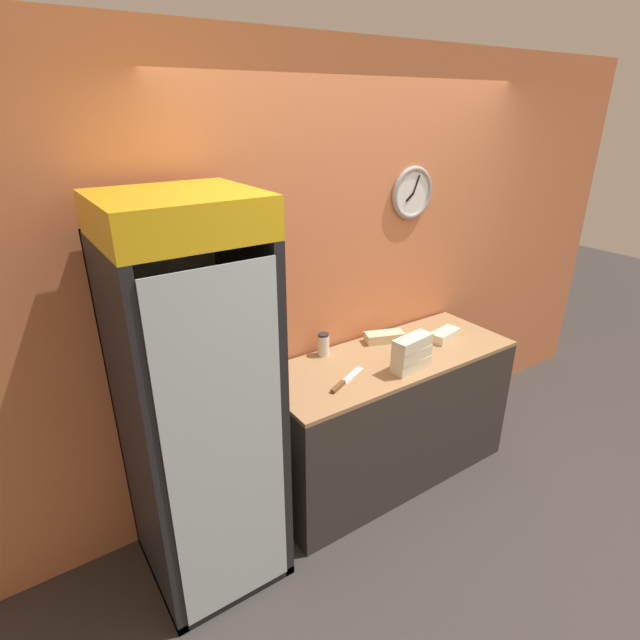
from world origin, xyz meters
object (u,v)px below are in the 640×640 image
(sandwich_flat_right, at_px, (445,335))
(chefs_knife, at_px, (343,383))
(sandwich_stack_bottom, at_px, (411,364))
(beverage_cooler, at_px, (191,386))
(sandwich_stack_top, at_px, (413,342))
(sandwich_flat_left, at_px, (384,337))
(condiment_jar, at_px, (323,344))
(sandwich_stack_middle, at_px, (412,353))

(sandwich_flat_right, xyz_separation_m, chefs_knife, (-0.92, -0.09, -0.02))
(sandwich_stack_bottom, height_order, sandwich_flat_right, sandwich_stack_bottom)
(beverage_cooler, relative_size, sandwich_stack_bottom, 7.64)
(beverage_cooler, xyz_separation_m, sandwich_stack_top, (1.26, -0.21, -0.02))
(sandwich_flat_right, relative_size, chefs_knife, 0.74)
(sandwich_flat_left, height_order, sandwich_flat_right, sandwich_flat_left)
(sandwich_flat_left, relative_size, chefs_knife, 0.85)
(sandwich_flat_left, xyz_separation_m, chefs_knife, (-0.56, -0.29, -0.02))
(sandwich_stack_top, xyz_separation_m, condiment_jar, (-0.33, 0.45, -0.11))
(sandwich_stack_top, xyz_separation_m, chefs_knife, (-0.44, 0.09, -0.17))
(sandwich_stack_middle, height_order, sandwich_stack_top, sandwich_stack_top)
(sandwich_stack_bottom, xyz_separation_m, sandwich_flat_right, (0.48, 0.18, -0.00))
(beverage_cooler, height_order, sandwich_stack_middle, beverage_cooler)
(condiment_jar, bearing_deg, beverage_cooler, -165.99)
(sandwich_stack_top, distance_m, chefs_knife, 0.48)
(condiment_jar, bearing_deg, sandwich_stack_middle, -54.02)
(beverage_cooler, distance_m, sandwich_stack_middle, 1.28)
(condiment_jar, bearing_deg, sandwich_flat_left, -8.49)
(sandwich_stack_top, relative_size, chefs_knife, 0.82)
(sandwich_flat_right, distance_m, condiment_jar, 0.85)
(sandwich_flat_right, height_order, chefs_knife, sandwich_flat_right)
(beverage_cooler, xyz_separation_m, sandwich_flat_right, (1.75, -0.03, -0.17))
(chefs_knife, xyz_separation_m, condiment_jar, (0.11, 0.36, 0.06))
(sandwich_stack_bottom, bearing_deg, condiment_jar, 125.98)
(beverage_cooler, height_order, sandwich_flat_left, beverage_cooler)
(beverage_cooler, relative_size, sandwich_flat_right, 8.35)
(sandwich_flat_left, xyz_separation_m, sandwich_flat_right, (0.36, -0.20, -0.00))
(sandwich_stack_top, bearing_deg, sandwich_flat_left, 72.15)
(sandwich_stack_top, bearing_deg, sandwich_flat_right, 20.35)
(sandwich_flat_left, bearing_deg, chefs_knife, -152.45)
(beverage_cooler, xyz_separation_m, sandwich_stack_middle, (1.26, -0.21, -0.10))
(sandwich_stack_bottom, xyz_separation_m, sandwich_stack_top, (-0.00, 0.00, 0.14))
(beverage_cooler, xyz_separation_m, sandwich_flat_left, (1.38, 0.17, -0.17))
(sandwich_stack_bottom, height_order, sandwich_flat_left, sandwich_stack_bottom)
(beverage_cooler, bearing_deg, sandwich_flat_right, -1.15)
(sandwich_flat_right, xyz_separation_m, condiment_jar, (-0.81, 0.27, 0.04))
(sandwich_stack_bottom, bearing_deg, beverage_cooler, 170.36)
(sandwich_stack_middle, bearing_deg, sandwich_stack_bottom, 0.00)
(sandwich_stack_middle, bearing_deg, condiment_jar, 125.98)
(sandwich_flat_right, bearing_deg, chefs_knife, -174.45)
(beverage_cooler, height_order, sandwich_stack_top, beverage_cooler)
(chefs_knife, height_order, condiment_jar, condiment_jar)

